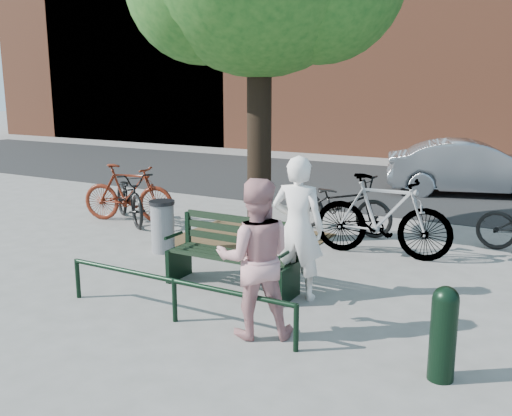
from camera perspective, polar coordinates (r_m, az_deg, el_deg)
The scene contains 14 objects.
ground at distance 7.52m, azimuth -2.49°, elevation -8.05°, with size 90.00×90.00×0.00m, color gray.
dirt_pit at distance 9.81m, azimuth -0.71°, elevation -3.09°, with size 2.40×2.00×0.02m, color brown.
road at distance 15.19m, azimuth 14.62°, elevation 2.04°, with size 40.00×7.00×0.01m, color black.
park_bench at distance 7.44m, azimuth -2.21°, elevation -4.41°, with size 1.74×0.54×0.97m.
guard_railing at distance 6.46m, azimuth -8.18°, elevation -7.86°, with size 3.06×0.06×0.51m.
person_left at distance 6.99m, azimuth 4.20°, elevation -2.01°, with size 0.65×0.43×1.79m, color white.
person_right at distance 5.94m, azimuth -0.08°, elevation -5.06°, with size 0.82×0.64×1.69m, color #C7898B.
bollard at distance 5.44m, azimuth 18.24°, elevation -11.53°, with size 0.24×0.24×0.89m.
litter_bin at distance 9.11m, azimuth -9.32°, elevation -1.80°, with size 0.40×0.40×0.83m.
bicycle_a at distance 11.22m, azimuth -12.53°, elevation 1.15°, with size 0.66×1.89×1.00m, color black.
bicycle_b at distance 11.23m, azimuth -12.66°, elevation 1.46°, with size 0.52×1.86×1.12m, color #561A0C.
bicycle_c at distance 10.27m, azimuth 8.39°, elevation 0.42°, with size 0.69×1.99×1.05m, color black.
bicycle_d at distance 8.93m, azimuth 12.52°, elevation -0.79°, with size 0.60×2.12×1.27m, color gray.
parked_car at distance 14.54m, azimuth 20.84°, elevation 3.77°, with size 1.38×3.96×1.31m, color gray.
Camera 1 is at (3.73, -5.99, 2.62)m, focal length 40.00 mm.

